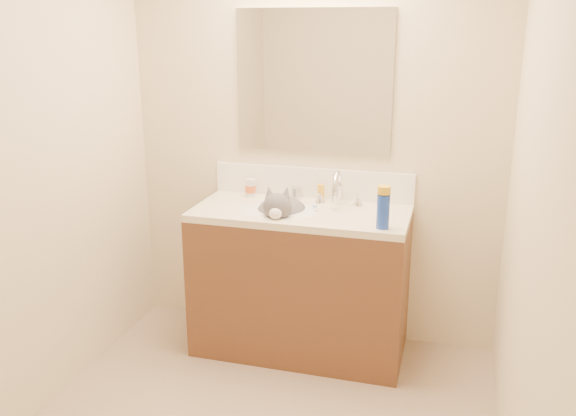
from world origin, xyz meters
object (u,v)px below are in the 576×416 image
Objects in this scene: vanity_cabinet at (300,284)px; cat at (281,214)px; pill_bottle at (250,188)px; silver_jar at (296,193)px; faucet at (338,191)px; spray_can at (383,212)px; basin at (279,222)px; amber_bottle at (321,193)px.

cat is (-0.11, -0.02, 0.42)m from vanity_cabinet.
cat is at bearing -168.05° from vanity_cabinet.
pill_bottle is 1.60× the size of silver_jar.
cat is (-0.29, -0.16, -0.11)m from faucet.
pill_bottle is at bearing 152.22° from vanity_cabinet.
silver_jar is 0.38× the size of spray_can.
pill_bottle reaches higher than vanity_cabinet.
vanity_cabinet is at bearing 157.68° from spray_can.
basin is 0.64m from spray_can.
silver_jar is (0.02, 0.24, 0.06)m from cat.
basin reaches higher than vanity_cabinet.
faucet is at bearing -28.58° from amber_bottle.
amber_bottle reaches higher than vanity_cabinet.
pill_bottle is at bearing -174.91° from silver_jar.
vanity_cabinet is 4.29× the size of faucet.
basin is at bearing 164.46° from spray_can.
cat reaches higher than basin.
vanity_cabinet is 0.54m from amber_bottle.
spray_can reaches higher than pill_bottle.
pill_bottle is (-0.25, 0.21, 0.08)m from cat.
silver_jar reaches higher than basin.
faucet is at bearing 21.35° from cat.
amber_bottle is (0.18, 0.22, 0.08)m from cat.
basin is at bearing -129.60° from amber_bottle.
basin is 4.44× the size of amber_bottle.
basin is at bearing -150.88° from faucet.
faucet reaches higher than spray_can.
vanity_cabinet is at bearing -27.78° from pill_bottle.
pill_bottle is (-0.54, 0.05, -0.03)m from faucet.
pill_bottle reaches higher than basin.
amber_bottle is at bearing 70.90° from vanity_cabinet.
silver_jar is 0.70m from spray_can.
faucet is 1.59× the size of spray_can.
silver_jar is at bearing 82.64° from basin.
cat is at bearing -150.95° from faucet.
cat is 4.07× the size of pill_bottle.
vanity_cabinet is 0.40m from basin.
cat is at bearing -128.64° from amber_bottle.
faucet reaches higher than cat.
vanity_cabinet is at bearing -67.71° from silver_jar.
vanity_cabinet is at bearing 4.25° from cat.
silver_jar is (-0.27, 0.08, -0.05)m from faucet.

